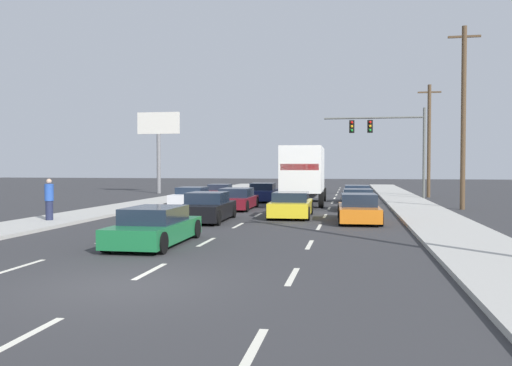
% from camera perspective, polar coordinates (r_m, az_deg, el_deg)
% --- Properties ---
extents(ground_plane, '(140.00, 140.00, 0.00)m').
position_cam_1_polar(ground_plane, '(35.83, 2.56, -2.20)').
color(ground_plane, '#333335').
extents(sidewalk_right, '(2.96, 80.00, 0.14)m').
position_cam_1_polar(sidewalk_right, '(30.76, 17.07, -2.81)').
color(sidewalk_right, '#B2AFA8').
rests_on(sidewalk_right, ground_plane).
extents(sidewalk_left, '(2.96, 80.00, 0.14)m').
position_cam_1_polar(sidewalk_left, '(33.24, -13.20, -2.44)').
color(sidewalk_left, '#B2AFA8').
rests_on(sidewalk_left, ground_plane).
extents(lane_markings, '(6.94, 62.00, 0.01)m').
position_cam_1_polar(lane_markings, '(32.50, 1.77, -2.60)').
color(lane_markings, silver).
rests_on(lane_markings, ground_plane).
extents(car_red, '(1.96, 4.34, 1.15)m').
position_cam_1_polar(car_red, '(40.50, -3.78, -1.00)').
color(car_red, red).
rests_on(car_red, ground_plane).
extents(car_white, '(1.99, 4.40, 1.21)m').
position_cam_1_polar(car_white, '(33.49, -6.76, -1.53)').
color(car_white, white).
rests_on(car_white, ground_plane).
extents(car_navy, '(2.08, 4.66, 1.30)m').
position_cam_1_polar(car_navy, '(38.05, 0.73, -1.07)').
color(car_navy, '#141E4C').
rests_on(car_navy, ground_plane).
extents(car_maroon, '(2.02, 4.42, 1.23)m').
position_cam_1_polar(car_maroon, '(31.02, -2.09, -1.77)').
color(car_maroon, maroon).
rests_on(car_maroon, ground_plane).
extents(car_black, '(2.07, 4.60, 1.32)m').
position_cam_1_polar(car_black, '(24.53, -5.21, -2.66)').
color(car_black, black).
rests_on(car_black, ground_plane).
extents(car_green, '(1.92, 4.59, 1.21)m').
position_cam_1_polar(car_green, '(17.45, -10.68, -4.62)').
color(car_green, '#196B38').
rests_on(car_green, ground_plane).
extents(box_truck, '(2.76, 9.29, 3.68)m').
position_cam_1_polar(box_truck, '(34.72, 5.17, 1.14)').
color(box_truck, white).
rests_on(box_truck, ground_plane).
extents(car_yellow, '(2.09, 4.43, 1.24)m').
position_cam_1_polar(car_yellow, '(26.38, 3.74, -2.39)').
color(car_yellow, yellow).
rests_on(car_yellow, ground_plane).
extents(car_silver, '(2.05, 4.54, 1.19)m').
position_cam_1_polar(car_silver, '(37.65, 10.66, -1.20)').
color(car_silver, '#B7BABF').
rests_on(car_silver, ground_plane).
extents(car_tan, '(1.97, 4.15, 1.21)m').
position_cam_1_polar(car_tan, '(30.97, 10.74, -1.85)').
color(car_tan, tan).
rests_on(car_tan, ground_plane).
extents(car_orange, '(1.97, 4.68, 1.27)m').
position_cam_1_polar(car_orange, '(24.52, 10.84, -2.76)').
color(car_orange, orange).
rests_on(car_orange, ground_plane).
extents(traffic_signal_mast, '(7.60, 0.69, 6.90)m').
position_cam_1_polar(traffic_signal_mast, '(42.24, 13.24, 5.16)').
color(traffic_signal_mast, '#595B56').
rests_on(traffic_signal_mast, ground_plane).
extents(utility_pole_mid, '(1.80, 0.28, 10.50)m').
position_cam_1_polar(utility_pole_mid, '(33.21, 21.15, 6.67)').
color(utility_pole_mid, brown).
rests_on(utility_pole_mid, ground_plane).
extents(utility_pole_far, '(1.80, 0.28, 8.97)m').
position_cam_1_polar(utility_pole_far, '(45.03, 17.89, 4.42)').
color(utility_pole_far, brown).
rests_on(utility_pole_far, ground_plane).
extents(roadside_billboard, '(4.00, 0.36, 7.42)m').
position_cam_1_polar(roadside_billboard, '(50.08, -10.30, 4.97)').
color(roadside_billboard, slate).
rests_on(roadside_billboard, ground_plane).
extents(pedestrian_near_corner, '(0.38, 0.38, 1.81)m').
position_cam_1_polar(pedestrian_near_corner, '(25.18, -21.10, -1.63)').
color(pedestrian_near_corner, '#1E233F').
rests_on(pedestrian_near_corner, sidewalk_left).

